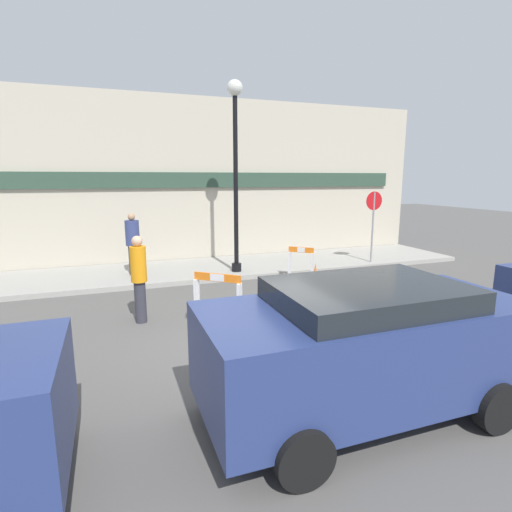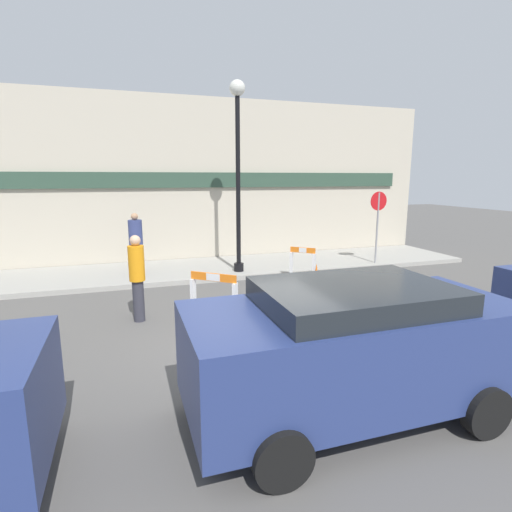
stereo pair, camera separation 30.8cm
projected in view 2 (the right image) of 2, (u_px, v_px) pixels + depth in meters
ground_plane at (255, 348)px, 6.85m from camera, size 60.00×60.00×0.00m
sidewalk_slab at (196, 270)px, 12.41m from camera, size 18.00×2.96×0.13m
storefront_facade at (185, 181)px, 13.34m from camera, size 18.00×0.22×5.50m
streetlamp_post at (238, 152)px, 11.26m from camera, size 0.44×0.44×5.38m
stop_sign at (378, 216)px, 12.81m from camera, size 0.60×0.06×2.31m
barricade_0 at (214, 300)px, 7.50m from camera, size 0.81×0.71×1.14m
barricade_1 at (302, 264)px, 11.08m from camera, size 0.62×0.57×0.99m
traffic_cone_0 at (340, 290)px, 9.17m from camera, size 0.30×0.30×0.70m
traffic_cone_1 at (316, 277)px, 10.38m from camera, size 0.30×0.30×0.69m
traffic_cone_2 at (367, 288)px, 9.71m from camera, size 0.30×0.30×0.51m
traffic_cone_3 at (275, 317)px, 7.40m from camera, size 0.30×0.30×0.71m
person_worker at (137, 275)px, 7.98m from camera, size 0.36×0.36×1.77m
person_pedestrian at (136, 242)px, 11.43m from camera, size 0.45×0.45×1.76m
parked_car_1 at (352, 343)px, 4.77m from camera, size 3.97×1.88×1.66m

